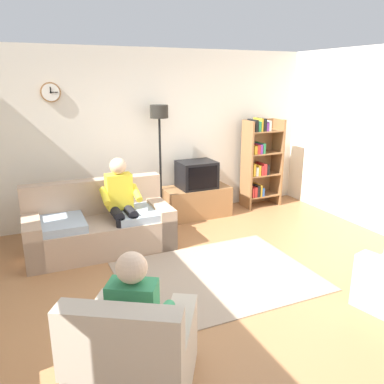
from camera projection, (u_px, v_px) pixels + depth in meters
ground_plane at (228, 285)px, 4.40m from camera, size 12.00×12.00×0.00m
back_wall_assembly at (151, 135)px, 6.35m from camera, size 6.20×0.17×2.70m
couch at (99, 227)px, 5.26m from camera, size 1.91×0.90×0.90m
tv_stand at (196, 201)px, 6.55m from camera, size 1.10×0.56×0.50m
tv at (197, 174)px, 6.40m from camera, size 0.60×0.49×0.44m
bookshelf at (259, 161)px, 6.95m from camera, size 0.68×0.36×1.59m
floor_lamp at (160, 131)px, 6.07m from camera, size 0.28×0.28×1.85m
armchair_near_window at (136, 358)px, 2.83m from camera, size 1.14×1.17×0.90m
area_rug at (217, 276)px, 4.59m from camera, size 2.20×1.70×0.01m
person_on_couch at (121, 199)px, 5.17m from camera, size 0.51×0.54×1.24m
person_in_left_armchair at (137, 313)px, 2.83m from camera, size 0.61×0.64×1.12m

